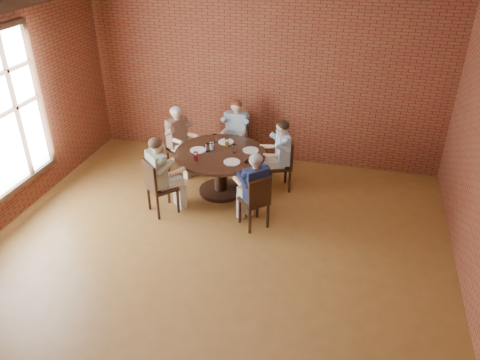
% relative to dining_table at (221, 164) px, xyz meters
% --- Properties ---
extents(floor, '(7.00, 7.00, 0.00)m').
position_rel_dining_table_xyz_m(floor, '(0.37, -2.00, -0.53)').
color(floor, '#955F2E').
rests_on(floor, ground).
extents(ceiling, '(7.00, 7.00, 0.00)m').
position_rel_dining_table_xyz_m(ceiling, '(0.37, -2.00, 2.87)').
color(ceiling, silver).
rests_on(ceiling, wall_back).
extents(wall_back, '(7.00, 0.00, 7.00)m').
position_rel_dining_table_xyz_m(wall_back, '(0.37, 1.50, 1.17)').
color(wall_back, brown).
rests_on(wall_back, ground).
extents(dining_table, '(1.49, 1.49, 0.75)m').
position_rel_dining_table_xyz_m(dining_table, '(0.00, 0.00, 0.00)').
color(dining_table, '#341F11').
rests_on(dining_table, floor).
extents(chair_a, '(0.50, 0.50, 0.89)m').
position_rel_dining_table_xyz_m(chair_a, '(0.98, 0.40, -0.04)').
color(chair_a, '#341F11').
rests_on(chair_a, floor).
extents(diner_a, '(0.72, 0.66, 1.24)m').
position_rel_dining_table_xyz_m(diner_a, '(0.91, 0.37, 0.09)').
color(diner_a, '#498CBE').
rests_on(diner_a, floor).
extents(chair_b, '(0.40, 0.40, 0.90)m').
position_rel_dining_table_xyz_m(chair_b, '(-0.01, 1.10, -0.04)').
color(chair_b, '#341F11').
rests_on(chair_b, floor).
extents(diner_b, '(0.49, 0.60, 1.26)m').
position_rel_dining_table_xyz_m(diner_b, '(-0.01, 1.03, 0.10)').
color(diner_b, '#859AA9').
rests_on(diner_b, floor).
extents(chair_c, '(0.52, 0.52, 0.89)m').
position_rel_dining_table_xyz_m(chair_c, '(-0.99, 0.55, -0.04)').
color(chair_c, '#341F11').
rests_on(chair_c, floor).
extents(diner_c, '(0.74, 0.70, 1.24)m').
position_rel_dining_table_xyz_m(diner_c, '(-0.92, 0.52, 0.09)').
color(diner_c, brown).
rests_on(diner_c, floor).
extents(chair_d, '(0.57, 0.57, 0.91)m').
position_rel_dining_table_xyz_m(chair_d, '(-0.76, -0.85, -0.03)').
color(chair_d, '#341F11').
rests_on(chair_d, floor).
extents(diner_d, '(0.78, 0.79, 1.28)m').
position_rel_dining_table_xyz_m(diner_d, '(-0.71, -0.79, 0.11)').
color(diner_d, gray).
rests_on(diner_d, floor).
extents(chair_e, '(0.52, 0.52, 0.87)m').
position_rel_dining_table_xyz_m(chair_e, '(0.81, -0.86, -0.05)').
color(chair_e, '#341F11').
rests_on(chair_e, floor).
extents(diner_e, '(0.72, 0.73, 1.22)m').
position_rel_dining_table_xyz_m(diner_e, '(0.76, -0.81, 0.08)').
color(diner_e, '#161D3E').
rests_on(diner_e, floor).
extents(plate_a, '(0.26, 0.26, 0.01)m').
position_rel_dining_table_xyz_m(plate_a, '(0.47, 0.19, 0.23)').
color(plate_a, white).
rests_on(plate_a, dining_table).
extents(plate_b, '(0.26, 0.26, 0.01)m').
position_rel_dining_table_xyz_m(plate_b, '(-0.02, 0.40, 0.23)').
color(plate_b, white).
rests_on(plate_b, dining_table).
extents(plate_c, '(0.26, 0.26, 0.01)m').
position_rel_dining_table_xyz_m(plate_c, '(-0.37, -0.03, 0.23)').
color(plate_c, white).
rests_on(plate_c, dining_table).
extents(plate_d, '(0.26, 0.26, 0.01)m').
position_rel_dining_table_xyz_m(plate_d, '(0.28, -0.29, 0.23)').
color(plate_d, white).
rests_on(plate_d, dining_table).
extents(glass_a, '(0.07, 0.07, 0.14)m').
position_rel_dining_table_xyz_m(glass_a, '(0.22, 0.05, 0.29)').
color(glass_a, white).
rests_on(glass_a, dining_table).
extents(glass_b, '(0.07, 0.07, 0.14)m').
position_rel_dining_table_xyz_m(glass_b, '(0.05, 0.24, 0.29)').
color(glass_b, white).
rests_on(glass_b, dining_table).
extents(glass_c, '(0.07, 0.07, 0.14)m').
position_rel_dining_table_xyz_m(glass_c, '(-0.20, 0.36, 0.29)').
color(glass_c, white).
rests_on(glass_c, dining_table).
extents(glass_d, '(0.07, 0.07, 0.14)m').
position_rel_dining_table_xyz_m(glass_d, '(-0.16, 0.08, 0.29)').
color(glass_d, white).
rests_on(glass_d, dining_table).
extents(glass_e, '(0.07, 0.07, 0.14)m').
position_rel_dining_table_xyz_m(glass_e, '(-0.20, -0.02, 0.29)').
color(glass_e, white).
rests_on(glass_e, dining_table).
extents(glass_f, '(0.07, 0.07, 0.14)m').
position_rel_dining_table_xyz_m(glass_f, '(-0.29, -0.36, 0.29)').
color(glass_f, white).
rests_on(glass_f, dining_table).
extents(smartphone, '(0.10, 0.15, 0.01)m').
position_rel_dining_table_xyz_m(smartphone, '(0.51, -0.20, 0.23)').
color(smartphone, black).
rests_on(smartphone, dining_table).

